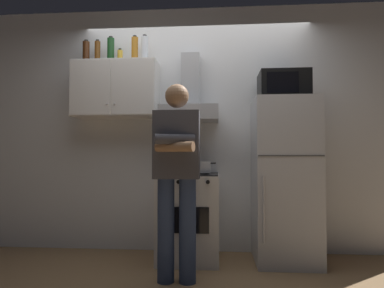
{
  "coord_description": "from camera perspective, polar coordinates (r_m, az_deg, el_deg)",
  "views": [
    {
      "loc": [
        0.24,
        -3.06,
        1.03
      ],
      "look_at": [
        0.0,
        0.0,
        1.15
      ],
      "focal_mm": 30.7,
      "sensor_mm": 36.0,
      "label": 1
    }
  ],
  "objects": [
    {
      "name": "person_standing",
      "position": [
        2.73,
        -2.68,
        -4.95
      ],
      "size": [
        0.38,
        0.33,
        1.64
      ],
      "color": "navy",
      "rests_on": "ground_plane"
    },
    {
      "name": "upper_cabinet",
      "position": [
        3.68,
        -13.03,
        9.12
      ],
      "size": [
        0.9,
        0.37,
        0.6
      ],
      "color": "white"
    },
    {
      "name": "bottle_rum_dark",
      "position": [
        3.92,
        -17.92,
        14.89
      ],
      "size": [
        0.07,
        0.07,
        0.26
      ],
      "color": "#47230F",
      "rests_on": "upper_cabinet"
    },
    {
      "name": "bottle_vodka_clear",
      "position": [
        3.73,
        -8.22,
        15.98
      ],
      "size": [
        0.07,
        0.07,
        0.3
      ],
      "color": "silver",
      "rests_on": "upper_cabinet"
    },
    {
      "name": "bottle_wine_green",
      "position": [
        3.84,
        -13.94,
        15.45
      ],
      "size": [
        0.08,
        0.08,
        0.3
      ],
      "color": "#19471E",
      "rests_on": "upper_cabinet"
    },
    {
      "name": "bottle_beer_brown",
      "position": [
        3.88,
        -16.1,
        15.06
      ],
      "size": [
        0.06,
        0.06,
        0.27
      ],
      "color": "brown",
      "rests_on": "upper_cabinet"
    },
    {
      "name": "ground_plane",
      "position": [
        3.24,
        0.0,
        -20.75
      ],
      "size": [
        7.0,
        7.0,
        0.0
      ],
      "primitive_type": "plane",
      "color": "olive"
    },
    {
      "name": "back_wall_tiled",
      "position": [
        3.69,
        0.72,
        2.76
      ],
      "size": [
        4.8,
        0.1,
        2.7
      ],
      "primitive_type": "cube",
      "color": "white",
      "rests_on": "ground_plane"
    },
    {
      "name": "microwave",
      "position": [
        3.47,
        15.55,
        9.65
      ],
      "size": [
        0.48,
        0.37,
        0.28
      ],
      "color": "black",
      "rests_on": "refrigerator"
    },
    {
      "name": "range_hood",
      "position": [
        3.5,
        -0.35,
        7.11
      ],
      "size": [
        0.6,
        0.44,
        0.75
      ],
      "color": "#B7BABF"
    },
    {
      "name": "refrigerator",
      "position": [
        3.39,
        15.78,
        -6.04
      ],
      "size": [
        0.6,
        0.62,
        1.6
      ],
      "color": "silver",
      "rests_on": "ground_plane"
    },
    {
      "name": "stove_oven",
      "position": [
        3.38,
        -0.53,
        -12.41
      ],
      "size": [
        0.6,
        0.62,
        0.87
      ],
      "color": "white",
      "rests_on": "ground_plane"
    },
    {
      "name": "cooking_pot",
      "position": [
        3.2,
        1.61,
        -4.03
      ],
      "size": [
        0.28,
        0.18,
        0.11
      ],
      "color": "#B7BABF",
      "rests_on": "stove_oven"
    },
    {
      "name": "bottle_spice_jar",
      "position": [
        3.74,
        -12.39,
        14.72
      ],
      "size": [
        0.06,
        0.06,
        0.14
      ],
      "color": "gold",
      "rests_on": "upper_cabinet"
    },
    {
      "name": "bottle_liquor_amber",
      "position": [
        3.76,
        -9.92,
        15.81
      ],
      "size": [
        0.07,
        0.07,
        0.3
      ],
      "color": "#B7721E",
      "rests_on": "upper_cabinet"
    }
  ]
}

